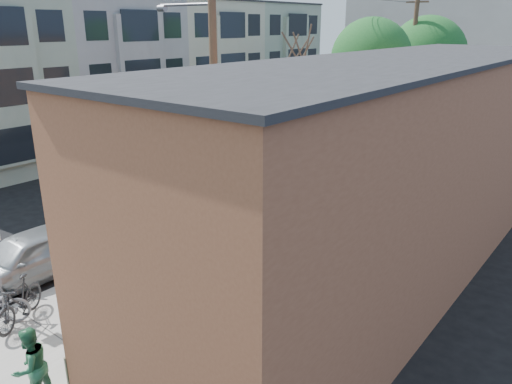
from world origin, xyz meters
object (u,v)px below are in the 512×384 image
Objects in this scene: tree_leafy_far at (426,56)px; patron_green at (31,367)px; parking_meter_far at (298,169)px; patio_chair_a at (190,299)px; utility_pole_near at (213,86)px; tree_bare at (293,134)px; parked_bike_a at (19,301)px; car_3 at (317,149)px; car_2 at (241,182)px; car_0 at (27,257)px; patio_chair_b at (95,349)px; parking_meter_near at (176,217)px; patron_grey at (128,297)px; cyclist at (164,240)px; tree_leafy_mid at (371,59)px; car_1 at (151,209)px; car_4 at (367,131)px; bus at (370,105)px.

patron_green is (3.24, -29.22, -4.51)m from tree_leafy_far.
parking_meter_far is 1.41× the size of patio_chair_a.
tree_bare is (0.41, 4.57, -2.44)m from utility_pole_near.
parked_bike_a is at bearing -85.66° from utility_pole_near.
car_2 is at bearing -91.40° from car_3.
tree_leafy_far is 1.72× the size of car_0.
tree_leafy_far is 8.97× the size of patio_chair_b.
parking_meter_far is 11.75m from patio_chair_a.
parking_meter_near is at bearing -94.05° from utility_pole_near.
patron_grey is 10.84m from car_2.
tree_bare reaches higher than cyclist.
tree_leafy_far is 29.74m from patron_green.
patio_chair_a is 0.56× the size of patron_grey.
patio_chair_a is 10.10m from car_2.
patio_chair_b is 0.15× the size of car_3.
car_2 is (-1.45, 5.35, -0.34)m from parking_meter_near.
tree_leafy_mid is 1.68× the size of car_0.
car_1 is 1.05× the size of car_2.
tree_bare reaches higher than parking_meter_near.
tree_leafy_far reaches higher than parking_meter_near.
parking_meter_near is 5.45m from patron_grey.
parking_meter_near is 2.31m from cyclist.
patio_chair_a is at bearing 99.39° from patio_chair_b.
patio_chair_b is 0.19× the size of car_1.
car_4 is (-1.61, 10.47, -0.14)m from parking_meter_far.
car_4 reaches higher than car_0.
tree_leafy_mid is 4.93× the size of patron_grey.
tree_leafy_mid is at bearing 84.61° from parking_meter_far.
tree_leafy_far is 1.79× the size of car_2.
tree_bare is 1.23× the size of car_0.
cyclist is 0.43× the size of car_0.
tree_leafy_far is at bearing 74.27° from car_3.
tree_leafy_mid is at bearing -77.68° from cyclist.
cyclist reaches higher than car_2.
car_1 is at bearing -96.17° from tree_leafy_far.
cyclist reaches higher than car_4.
utility_pole_near is at bearing -68.05° from car_2.
bus is (-5.17, 3.21, -4.01)m from tree_leafy_far.
tree_leafy_far reaches higher than car_0.
car_1 is at bearing -139.12° from utility_pole_near.
car_3 is at bearing 110.18° from parking_meter_far.
car_3 is (-1.76, 10.30, -4.57)m from utility_pole_near.
patron_green is (3.79, -15.35, 0.02)m from parking_meter_far.
patio_chair_a is 2.85m from patio_chair_b.
tree_leafy_far is at bearing 88.55° from parking_meter_near.
bus is at bearing 100.49° from parking_meter_near.
tree_leafy_far is (0.00, 15.18, 2.55)m from tree_bare.
parking_meter_near is 0.16× the size of tree_leafy_mid.
patio_chair_b is 5.39m from car_0.
parking_meter_far is 14.41m from patio_chair_b.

